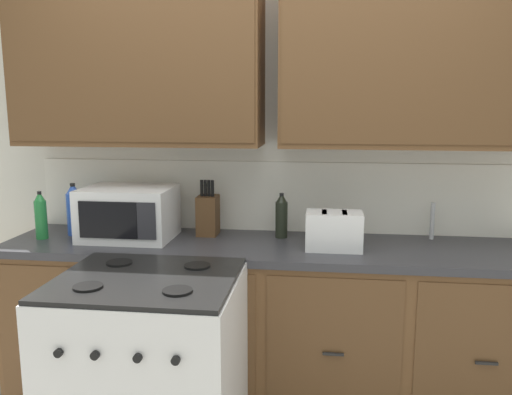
{
  "coord_description": "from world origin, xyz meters",
  "views": [
    {
      "loc": [
        0.28,
        -2.35,
        1.64
      ],
      "look_at": [
        -0.06,
        0.27,
        1.18
      ],
      "focal_mm": 36.78,
      "sensor_mm": 36.0,
      "label": 1
    }
  ],
  "objects_px": {
    "bottle_blue": "(74,210)",
    "toaster": "(334,231)",
    "microwave": "(128,213)",
    "stove_range": "(150,381)",
    "bottle_green": "(41,216)",
    "knife_block": "(208,214)",
    "bottle_dark": "(281,216)"
  },
  "relations": [
    {
      "from": "bottle_blue",
      "to": "toaster",
      "type": "bearing_deg",
      "value": -4.66
    },
    {
      "from": "microwave",
      "to": "stove_range",
      "type": "bearing_deg",
      "value": -63.93
    },
    {
      "from": "stove_range",
      "to": "bottle_green",
      "type": "distance_m",
      "value": 1.14
    },
    {
      "from": "toaster",
      "to": "bottle_green",
      "type": "height_order",
      "value": "bottle_green"
    },
    {
      "from": "knife_block",
      "to": "bottle_dark",
      "type": "xyz_separation_m",
      "value": [
        0.41,
        -0.01,
        0.01
      ]
    },
    {
      "from": "stove_range",
      "to": "knife_block",
      "type": "relative_size",
      "value": 3.06
    },
    {
      "from": "stove_range",
      "to": "knife_block",
      "type": "bearing_deg",
      "value": 83.39
    },
    {
      "from": "microwave",
      "to": "bottle_green",
      "type": "bearing_deg",
      "value": -171.9
    },
    {
      "from": "stove_range",
      "to": "bottle_green",
      "type": "relative_size",
      "value": 3.65
    },
    {
      "from": "stove_range",
      "to": "microwave",
      "type": "distance_m",
      "value": 0.94
    },
    {
      "from": "bottle_dark",
      "to": "toaster",
      "type": "bearing_deg",
      "value": -35.72
    },
    {
      "from": "bottle_dark",
      "to": "stove_range",
      "type": "bearing_deg",
      "value": -123.01
    },
    {
      "from": "stove_range",
      "to": "toaster",
      "type": "distance_m",
      "value": 1.12
    },
    {
      "from": "stove_range",
      "to": "bottle_blue",
      "type": "distance_m",
      "value": 1.12
    },
    {
      "from": "knife_block",
      "to": "bottle_blue",
      "type": "distance_m",
      "value": 0.75
    },
    {
      "from": "stove_range",
      "to": "bottle_green",
      "type": "bearing_deg",
      "value": 143.49
    },
    {
      "from": "toaster",
      "to": "knife_block",
      "type": "height_order",
      "value": "knife_block"
    },
    {
      "from": "toaster",
      "to": "bottle_dark",
      "type": "xyz_separation_m",
      "value": [
        -0.28,
        0.2,
        0.02
      ]
    },
    {
      "from": "stove_range",
      "to": "knife_block",
      "type": "height_order",
      "value": "knife_block"
    },
    {
      "from": "stove_range",
      "to": "bottle_dark",
      "type": "distance_m",
      "value": 1.09
    },
    {
      "from": "bottle_green",
      "to": "stove_range",
      "type": "bearing_deg",
      "value": -36.51
    },
    {
      "from": "knife_block",
      "to": "bottle_green",
      "type": "bearing_deg",
      "value": -166.91
    },
    {
      "from": "knife_block",
      "to": "bottle_dark",
      "type": "bearing_deg",
      "value": -1.45
    },
    {
      "from": "stove_range",
      "to": "toaster",
      "type": "height_order",
      "value": "toaster"
    },
    {
      "from": "microwave",
      "to": "bottle_blue",
      "type": "xyz_separation_m",
      "value": [
        -0.33,
        0.04,
        0.0
      ]
    },
    {
      "from": "toaster",
      "to": "bottle_dark",
      "type": "bearing_deg",
      "value": 144.28
    },
    {
      "from": "bottle_green",
      "to": "microwave",
      "type": "bearing_deg",
      "value": 8.1
    },
    {
      "from": "stove_range",
      "to": "toaster",
      "type": "bearing_deg",
      "value": 36.13
    },
    {
      "from": "bottle_green",
      "to": "bottle_dark",
      "type": "distance_m",
      "value": 1.3
    },
    {
      "from": "toaster",
      "to": "bottle_green",
      "type": "xyz_separation_m",
      "value": [
        -1.57,
        0.01,
        0.03
      ]
    },
    {
      "from": "stove_range",
      "to": "toaster",
      "type": "relative_size",
      "value": 3.39
    },
    {
      "from": "microwave",
      "to": "bottle_dark",
      "type": "bearing_deg",
      "value": 8.78
    }
  ]
}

